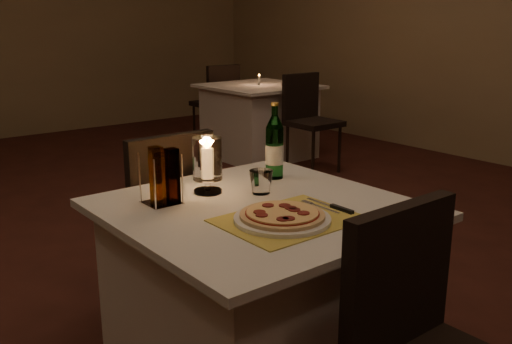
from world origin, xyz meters
TOP-DOWN VIEW (x-y plane):
  - floor at (0.00, 0.00)m, footprint 8.00×10.00m
  - main_table at (-0.05, -0.63)m, footprint 1.00×1.00m
  - chair_near at (-0.05, -1.34)m, footprint 0.42×0.42m
  - chair_far at (-0.05, 0.09)m, footprint 0.42×0.42m
  - placemat at (-0.07, -0.81)m, footprint 0.45×0.34m
  - plate at (-0.10, -0.81)m, footprint 0.32×0.32m
  - pizza at (-0.10, -0.81)m, footprint 0.28×0.28m
  - fork at (0.09, -0.77)m, footprint 0.02×0.18m
  - knife at (0.13, -0.83)m, footprint 0.02×0.22m
  - tumbler at (0.04, -0.51)m, footprint 0.09×0.09m
  - water_bottle at (0.23, -0.38)m, footprint 0.08×0.08m
  - hurricane_candle at (-0.11, -0.38)m, footprint 0.11×0.11m
  - cruet_caddy at (-0.32, -0.40)m, footprint 0.12×0.12m
  - neighbor_table_right at (2.36, 2.36)m, footprint 1.00×1.00m
  - neighbor_chair_ra at (2.36, 1.65)m, footprint 0.42×0.42m
  - neighbor_chair_rb at (2.36, 3.08)m, footprint 0.42×0.42m
  - neighbor_candle_right at (2.36, 2.36)m, footprint 0.03×0.03m

SIDE VIEW (x-z plane):
  - floor at x=0.00m, z-range -0.02..0.00m
  - main_table at x=-0.05m, z-range 0.00..0.74m
  - neighbor_table_right at x=2.36m, z-range 0.00..0.74m
  - chair_near at x=-0.05m, z-range 0.10..1.00m
  - chair_far at x=-0.05m, z-range 0.10..1.00m
  - neighbor_chair_ra at x=2.36m, z-range 0.10..1.00m
  - neighbor_chair_rb at x=2.36m, z-range 0.10..1.00m
  - placemat at x=-0.07m, z-range 0.74..0.74m
  - fork at x=0.09m, z-range 0.74..0.75m
  - knife at x=0.13m, z-range 0.74..0.76m
  - plate at x=-0.10m, z-range 0.74..0.76m
  - pizza at x=-0.10m, z-range 0.76..0.78m
  - tumbler at x=0.04m, z-range 0.74..0.83m
  - neighbor_candle_right at x=2.36m, z-range 0.73..0.84m
  - cruet_caddy at x=-0.32m, z-range 0.73..0.94m
  - hurricane_candle at x=-0.11m, z-range 0.76..0.97m
  - water_bottle at x=0.23m, z-range 0.71..1.03m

